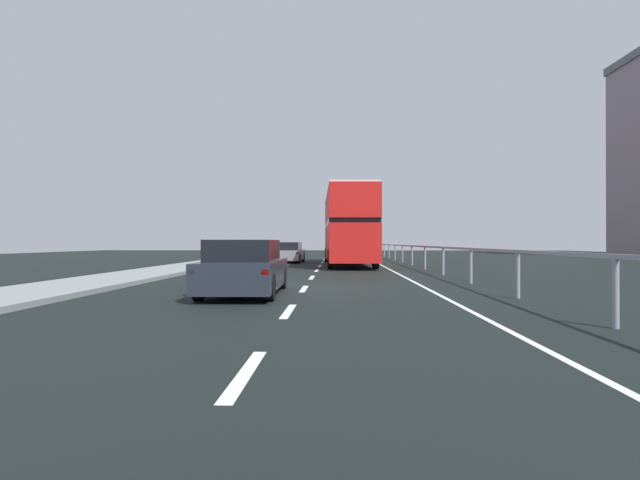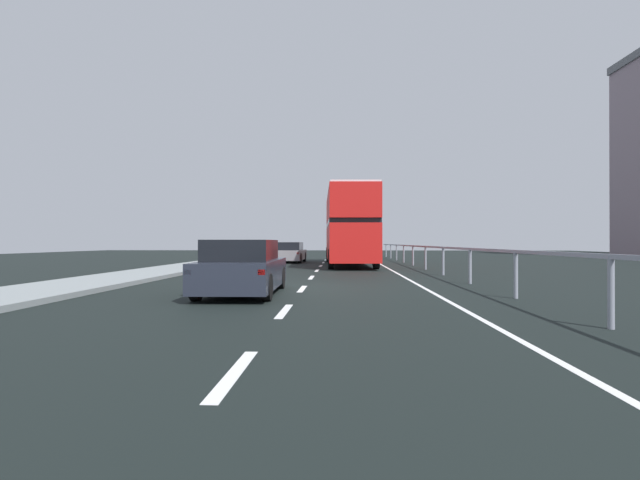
# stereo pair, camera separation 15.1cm
# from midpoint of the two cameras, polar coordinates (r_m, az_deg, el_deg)

# --- Properties ---
(ground_plane) EXTENTS (75.48, 120.00, 0.10)m
(ground_plane) POSITION_cam_midpoint_polar(r_m,az_deg,el_deg) (13.63, -1.78, -6.21)
(ground_plane) COLOR black
(near_sidewalk_kerb) EXTENTS (2.82, 80.00, 0.14)m
(near_sidewalk_kerb) POSITION_cam_midpoint_polar(r_m,az_deg,el_deg) (15.67, -27.51, -4.97)
(near_sidewalk_kerb) COLOR gray
(near_sidewalk_kerb) RESTS_ON ground
(lane_paint_markings) EXTENTS (3.73, 46.00, 0.01)m
(lane_paint_markings) POSITION_cam_midpoint_polar(r_m,az_deg,el_deg) (22.20, 5.77, -3.77)
(lane_paint_markings) COLOR silver
(lane_paint_markings) RESTS_ON ground
(bridge_side_railing) EXTENTS (0.10, 42.00, 1.18)m
(bridge_side_railing) POSITION_cam_midpoint_polar(r_m,az_deg,el_deg) (22.93, 13.40, -1.27)
(bridge_side_railing) COLOR gray
(bridge_side_railing) RESTS_ON ground
(double_decker_bus_red) EXTENTS (2.96, 11.30, 4.32)m
(double_decker_bus_red) POSITION_cam_midpoint_polar(r_m,az_deg,el_deg) (26.78, 3.80, 1.77)
(double_decker_bus_red) COLOR red
(double_decker_bus_red) RESTS_ON ground
(hatchback_car_near) EXTENTS (1.92, 4.23, 1.42)m
(hatchback_car_near) POSITION_cam_midpoint_polar(r_m,az_deg,el_deg) (11.94, -9.37, -3.53)
(hatchback_car_near) COLOR #242936
(hatchback_car_near) RESTS_ON ground
(sedan_car_ahead) EXTENTS (1.99, 4.17, 1.35)m
(sedan_car_ahead) POSITION_cam_midpoint_polar(r_m,az_deg,el_deg) (30.22, -3.73, -1.61)
(sedan_car_ahead) COLOR gray
(sedan_car_ahead) RESTS_ON ground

